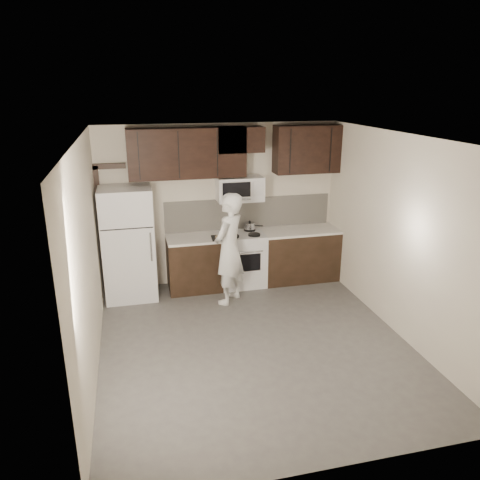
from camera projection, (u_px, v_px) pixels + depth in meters
name	position (u px, v px, depth m)	size (l,w,h in m)	color
floor	(254.00, 343.00, 6.25)	(4.50, 4.50, 0.00)	#4E4C4A
back_wall	(220.00, 205.00, 7.90)	(4.00, 4.00, 0.00)	beige
ceiling	(256.00, 138.00, 5.40)	(4.50, 4.50, 0.00)	white
counter_run	(259.00, 258.00, 8.03)	(2.95, 0.64, 0.91)	black
stove	(242.00, 259.00, 7.96)	(0.76, 0.66, 0.94)	silver
backsplash	(249.00, 213.00, 8.06)	(2.90, 0.02, 0.54)	beige
upper_cabinets	(234.00, 150.00, 7.49)	(3.48, 0.35, 0.78)	black
microwave	(240.00, 189.00, 7.70)	(0.76, 0.42, 0.40)	silver
refrigerator	(128.00, 244.00, 7.37)	(0.80, 0.76, 1.80)	silver
door_trim	(103.00, 218.00, 7.47)	(0.50, 0.08, 2.12)	black
saucepan	(250.00, 226.00, 7.98)	(0.31, 0.20, 0.18)	silver
baking_tray	(223.00, 238.00, 7.58)	(0.37, 0.27, 0.02)	black
pizza	(223.00, 237.00, 7.58)	(0.25, 0.25, 0.02)	beige
person	(229.00, 249.00, 7.19)	(0.64, 0.42, 1.76)	white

